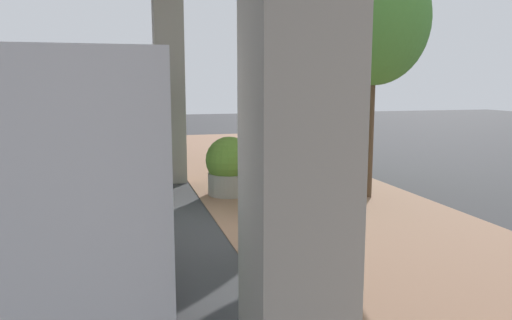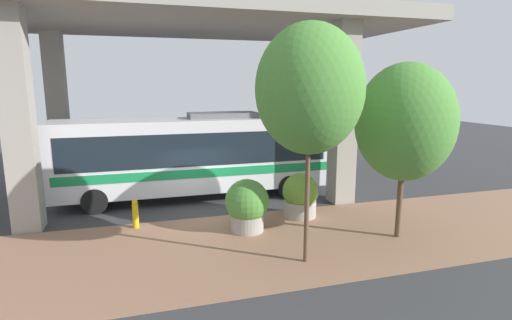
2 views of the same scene
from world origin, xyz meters
name	(u,v)px [view 1 (image 1 of 2)]	position (x,y,z in m)	size (l,w,h in m)	color
ground_plane	(223,233)	(0.00, 0.00, 0.00)	(80.00, 80.00, 0.00)	#38383A
sidewalk_strip	(352,222)	(-3.00, 0.00, 0.01)	(6.00, 40.00, 0.02)	#936B51
bus	(76,142)	(2.87, -0.20, 2.02)	(2.68, 11.83, 3.73)	silver
fire_hydrant	(276,242)	(-0.41, 2.43, 0.53)	(0.43, 0.21, 1.04)	gold
planter_front	(285,176)	(-1.79, -1.21, 0.92)	(1.49, 1.49, 1.81)	#9E998E
planter_middle	(229,167)	(-0.89, -3.52, 0.81)	(1.33, 1.33, 1.67)	#9E998E
street_tree_near	(375,20)	(-4.57, -2.16, 4.80)	(2.85, 2.85, 6.52)	brown
street_tree_far	(297,64)	(-3.70, -5.79, 3.76)	(3.07, 3.07, 5.61)	brown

